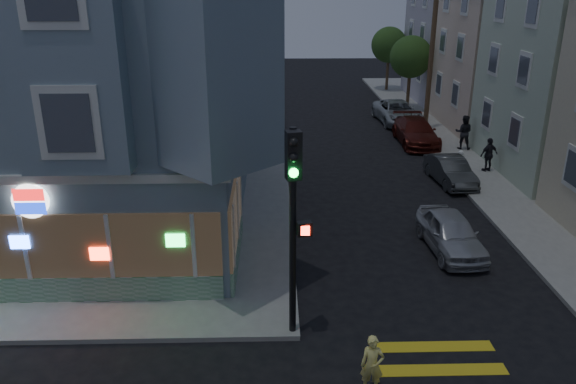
{
  "coord_description": "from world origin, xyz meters",
  "views": [
    {
      "loc": [
        2.34,
        -10.69,
        9.11
      ],
      "look_at": [
        2.77,
        6.03,
        2.77
      ],
      "focal_mm": 35.0,
      "sensor_mm": 36.0,
      "label": 1
    }
  ],
  "objects_px": {
    "running_child": "(372,365)",
    "fire_hydrant": "(461,158)",
    "parked_car_d": "(397,112)",
    "pedestrian_a": "(464,132)",
    "street_tree_near": "(411,57)",
    "parked_car_c": "(416,132)",
    "pedestrian_b": "(489,155)",
    "parked_car_a": "(451,233)",
    "parked_car_b": "(450,171)",
    "traffic_signal": "(294,201)",
    "utility_pole": "(431,55)",
    "street_tree_far": "(389,45)"
  },
  "relations": [
    {
      "from": "pedestrian_a",
      "to": "parked_car_c",
      "type": "xyz_separation_m",
      "value": [
        -2.3,
        1.58,
        -0.37
      ]
    },
    {
      "from": "pedestrian_a",
      "to": "parked_car_c",
      "type": "bearing_deg",
      "value": -16.02
    },
    {
      "from": "street_tree_far",
      "to": "parked_car_a",
      "type": "relative_size",
      "value": 1.31
    },
    {
      "from": "street_tree_near",
      "to": "parked_car_c",
      "type": "xyz_separation_m",
      "value": [
        -1.5,
        -8.78,
        -3.2
      ]
    },
    {
      "from": "fire_hydrant",
      "to": "running_child",
      "type": "bearing_deg",
      "value": -113.87
    },
    {
      "from": "street_tree_far",
      "to": "parked_car_b",
      "type": "bearing_deg",
      "value": -93.62
    },
    {
      "from": "pedestrian_a",
      "to": "pedestrian_b",
      "type": "bearing_deg",
      "value": 108.4
    },
    {
      "from": "pedestrian_a",
      "to": "parked_car_c",
      "type": "height_order",
      "value": "pedestrian_a"
    },
    {
      "from": "utility_pole",
      "to": "street_tree_near",
      "type": "height_order",
      "value": "utility_pole"
    },
    {
      "from": "parked_car_a",
      "to": "traffic_signal",
      "type": "bearing_deg",
      "value": -141.59
    },
    {
      "from": "utility_pole",
      "to": "parked_car_a",
      "type": "distance_m",
      "value": 17.56
    },
    {
      "from": "pedestrian_b",
      "to": "parked_car_c",
      "type": "relative_size",
      "value": 0.33
    },
    {
      "from": "street_tree_far",
      "to": "running_child",
      "type": "bearing_deg",
      "value": -101.35
    },
    {
      "from": "pedestrian_b",
      "to": "parked_car_a",
      "type": "height_order",
      "value": "pedestrian_b"
    },
    {
      "from": "street_tree_near",
      "to": "street_tree_far",
      "type": "bearing_deg",
      "value": 90.0
    },
    {
      "from": "street_tree_near",
      "to": "parked_car_d",
      "type": "relative_size",
      "value": 1.0
    },
    {
      "from": "pedestrian_a",
      "to": "parked_car_b",
      "type": "distance_m",
      "value": 5.82
    },
    {
      "from": "parked_car_d",
      "to": "pedestrian_b",
      "type": "bearing_deg",
      "value": -81.9
    },
    {
      "from": "running_child",
      "to": "pedestrian_a",
      "type": "xyz_separation_m",
      "value": [
        8.43,
        19.65,
        0.36
      ]
    },
    {
      "from": "street_tree_near",
      "to": "pedestrian_a",
      "type": "bearing_deg",
      "value": -85.58
    },
    {
      "from": "utility_pole",
      "to": "parked_car_d",
      "type": "xyz_separation_m",
      "value": [
        -1.3,
        2.42,
        -4.06
      ]
    },
    {
      "from": "parked_car_a",
      "to": "traffic_signal",
      "type": "distance_m",
      "value": 8.4
    },
    {
      "from": "utility_pole",
      "to": "street_tree_far",
      "type": "height_order",
      "value": "utility_pole"
    },
    {
      "from": "pedestrian_a",
      "to": "parked_car_d",
      "type": "height_order",
      "value": "pedestrian_a"
    },
    {
      "from": "street_tree_near",
      "to": "running_child",
      "type": "relative_size",
      "value": 3.55
    },
    {
      "from": "running_child",
      "to": "parked_car_d",
      "type": "xyz_separation_m",
      "value": [
        6.13,
        26.43,
        -0.01
      ]
    },
    {
      "from": "utility_pole",
      "to": "pedestrian_b",
      "type": "xyz_separation_m",
      "value": [
        1.0,
        -8.31,
        -3.8
      ]
    },
    {
      "from": "running_child",
      "to": "parked_car_a",
      "type": "relative_size",
      "value": 0.37
    },
    {
      "from": "street_tree_near",
      "to": "running_child",
      "type": "height_order",
      "value": "street_tree_near"
    },
    {
      "from": "utility_pole",
      "to": "pedestrian_b",
      "type": "height_order",
      "value": "utility_pole"
    },
    {
      "from": "street_tree_near",
      "to": "street_tree_far",
      "type": "xyz_separation_m",
      "value": [
        0.0,
        8.0,
        0.0
      ]
    },
    {
      "from": "utility_pole",
      "to": "pedestrian_b",
      "type": "bearing_deg",
      "value": -83.14
    },
    {
      "from": "running_child",
      "to": "fire_hydrant",
      "type": "distance_m",
      "value": 18.12
    },
    {
      "from": "parked_car_c",
      "to": "street_tree_near",
      "type": "bearing_deg",
      "value": 80.38
    },
    {
      "from": "street_tree_near",
      "to": "pedestrian_b",
      "type": "bearing_deg",
      "value": -86.8
    },
    {
      "from": "utility_pole",
      "to": "pedestrian_a",
      "type": "distance_m",
      "value": 5.8
    },
    {
      "from": "pedestrian_a",
      "to": "parked_car_a",
      "type": "bearing_deg",
      "value": 88.82
    },
    {
      "from": "parked_car_d",
      "to": "street_tree_near",
      "type": "bearing_deg",
      "value": 63.27
    },
    {
      "from": "street_tree_near",
      "to": "parked_car_a",
      "type": "height_order",
      "value": "street_tree_near"
    },
    {
      "from": "utility_pole",
      "to": "parked_car_d",
      "type": "distance_m",
      "value": 4.9
    },
    {
      "from": "parked_car_b",
      "to": "pedestrian_b",
      "type": "bearing_deg",
      "value": 25.31
    },
    {
      "from": "street_tree_near",
      "to": "fire_hydrant",
      "type": "relative_size",
      "value": 6.46
    },
    {
      "from": "parked_car_b",
      "to": "traffic_signal",
      "type": "relative_size",
      "value": 0.68
    },
    {
      "from": "parked_car_a",
      "to": "parked_car_d",
      "type": "distance_m",
      "value": 19.26
    },
    {
      "from": "parked_car_d",
      "to": "parked_car_a",
      "type": "bearing_deg",
      "value": -100.26
    },
    {
      "from": "traffic_signal",
      "to": "running_child",
      "type": "bearing_deg",
      "value": -63.17
    },
    {
      "from": "parked_car_d",
      "to": "parked_car_c",
      "type": "bearing_deg",
      "value": -94.0
    },
    {
      "from": "pedestrian_b",
      "to": "street_tree_far",
      "type": "bearing_deg",
      "value": -107.94
    },
    {
      "from": "running_child",
      "to": "parked_car_c",
      "type": "xyz_separation_m",
      "value": [
        6.13,
        21.23,
        -0.01
      ]
    },
    {
      "from": "parked_car_c",
      "to": "traffic_signal",
      "type": "bearing_deg",
      "value": -112.38
    }
  ]
}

